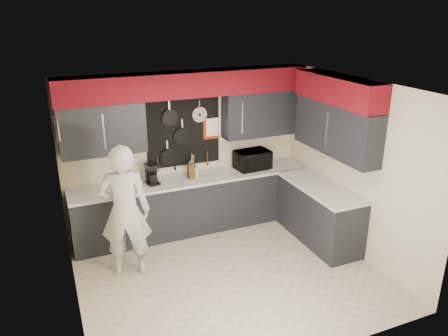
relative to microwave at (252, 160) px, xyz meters
name	(u,v)px	position (x,y,z in m)	size (l,w,h in m)	color
ground	(229,273)	(-1.06, -1.45, -1.08)	(4.00, 4.00, 0.00)	tan
back_wall_assembly	(189,109)	(-1.05, 0.15, 0.93)	(4.00, 0.36, 2.60)	beige
right_wall_assembly	(339,121)	(0.79, -1.18, 0.86)	(0.36, 3.50, 2.60)	beige
left_wall_assembly	(67,211)	(-3.05, -1.43, 0.26)	(0.05, 3.50, 2.60)	beige
base_cabinets	(229,206)	(-0.57, -0.32, -0.62)	(3.95, 2.20, 0.92)	black
microwave	(252,160)	(0.00, 0.00, 0.00)	(0.57, 0.39, 0.32)	black
knife_block	(191,171)	(-1.09, -0.01, -0.03)	(0.11, 0.11, 0.25)	#3C2713
utensil_crock	(194,172)	(-1.04, 0.02, -0.07)	(0.13, 0.13, 0.17)	white
coffee_maker	(152,173)	(-1.73, 0.02, 0.01)	(0.21, 0.25, 0.33)	black
person	(125,211)	(-2.32, -0.85, -0.14)	(0.68, 0.45, 1.87)	#BABAB8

